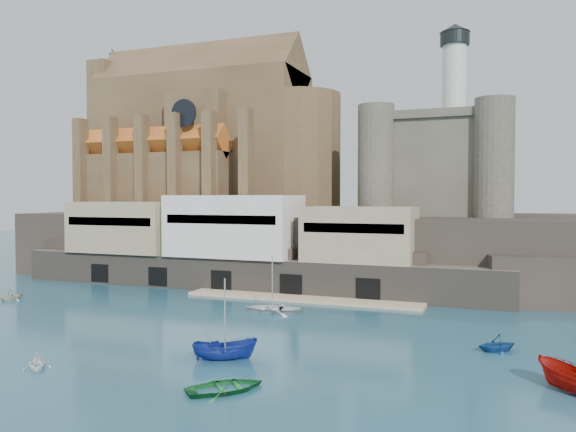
% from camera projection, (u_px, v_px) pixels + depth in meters
% --- Properties ---
extents(ground, '(300.00, 300.00, 0.00)m').
position_uv_depth(ground, '(219.00, 331.00, 53.44)').
color(ground, navy).
rests_on(ground, ground).
extents(promontory, '(100.00, 36.00, 10.00)m').
position_uv_depth(promontory, '(333.00, 246.00, 90.10)').
color(promontory, black).
rests_on(promontory, ground).
extents(quay, '(70.00, 12.00, 13.05)m').
position_uv_depth(quay, '(232.00, 245.00, 78.40)').
color(quay, '#60574D').
rests_on(quay, ground).
extents(church, '(47.00, 25.93, 30.51)m').
position_uv_depth(church, '(209.00, 145.00, 100.34)').
color(church, brown).
rests_on(church, promontory).
extents(castle_keep, '(21.20, 21.20, 29.30)m').
position_uv_depth(castle_keep, '(439.00, 161.00, 85.43)').
color(castle_keep, '#4B473A').
rests_on(castle_keep, promontory).
extents(boat_1, '(2.79, 2.74, 2.82)m').
position_uv_depth(boat_1, '(37.00, 368.00, 41.92)').
color(boat_1, white).
rests_on(boat_1, ground).
extents(boat_2, '(2.64, 2.62, 5.13)m').
position_uv_depth(boat_2, '(225.00, 359.00, 44.15)').
color(boat_2, navy).
rests_on(boat_2, ground).
extents(boat_3, '(3.47, 3.43, 5.30)m').
position_uv_depth(boat_3, '(226.00, 391.00, 37.07)').
color(boat_3, '#1E7937').
rests_on(boat_3, ground).
extents(boat_4, '(3.01, 2.04, 3.28)m').
position_uv_depth(boat_4, '(11.00, 300.00, 69.40)').
color(boat_4, beige).
rests_on(boat_4, ground).
extents(boat_5, '(3.11, 3.11, 5.77)m').
position_uv_depth(boat_5, '(576.00, 394.00, 36.47)').
color(boat_5, '#9A0B04').
rests_on(boat_5, ground).
extents(boat_6, '(1.89, 4.77, 6.50)m').
position_uv_depth(boat_6, '(272.00, 312.00, 62.34)').
color(boat_6, white).
rests_on(boat_6, ground).
extents(boat_7, '(3.17, 3.44, 3.41)m').
position_uv_depth(boat_7, '(497.00, 351.00, 46.56)').
color(boat_7, navy).
rests_on(boat_7, ground).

